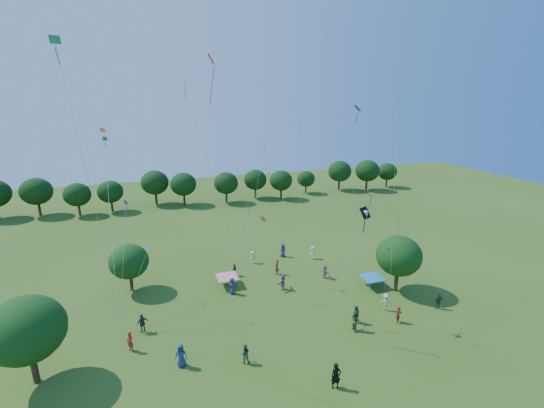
{
  "coord_description": "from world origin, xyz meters",
  "views": [
    {
      "loc": [
        -9.59,
        -14.0,
        19.49
      ],
      "look_at": [
        0.0,
        14.0,
        11.0
      ],
      "focal_mm": 24.0,
      "sensor_mm": 36.0,
      "label": 1
    }
  ],
  "objects_px": {
    "tent_red_stripe": "(227,277)",
    "near_tree_north": "(129,262)",
    "man_in_black": "(336,376)",
    "near_tree_east": "(399,256)",
    "red_high_kite": "(221,106)",
    "near_tree_west": "(26,330)",
    "tent_blue": "(372,278)",
    "pirate_kite": "(365,215)"
  },
  "relations": [
    {
      "from": "near_tree_east",
      "to": "pirate_kite",
      "type": "distance_m",
      "value": 9.6
    },
    {
      "from": "near_tree_east",
      "to": "man_in_black",
      "type": "relative_size",
      "value": 3.1
    },
    {
      "from": "tent_blue",
      "to": "man_in_black",
      "type": "relative_size",
      "value": 1.12
    },
    {
      "from": "near_tree_west",
      "to": "tent_blue",
      "type": "bearing_deg",
      "value": 7.72
    },
    {
      "from": "tent_blue",
      "to": "near_tree_east",
      "type": "bearing_deg",
      "value": -40.58
    },
    {
      "from": "tent_blue",
      "to": "man_in_black",
      "type": "bearing_deg",
      "value": -132.7
    },
    {
      "from": "near_tree_west",
      "to": "man_in_black",
      "type": "relative_size",
      "value": 3.38
    },
    {
      "from": "tent_red_stripe",
      "to": "man_in_black",
      "type": "height_order",
      "value": "man_in_black"
    },
    {
      "from": "tent_red_stripe",
      "to": "near_tree_north",
      "type": "bearing_deg",
      "value": 167.15
    },
    {
      "from": "tent_red_stripe",
      "to": "tent_blue",
      "type": "bearing_deg",
      "value": -19.47
    },
    {
      "from": "tent_blue",
      "to": "man_in_black",
      "type": "xyz_separation_m",
      "value": [
        -10.73,
        -11.63,
        -0.06
      ]
    },
    {
      "from": "near_tree_west",
      "to": "near_tree_north",
      "type": "bearing_deg",
      "value": 62.25
    },
    {
      "from": "near_tree_east",
      "to": "man_in_black",
      "type": "bearing_deg",
      "value": -141.42
    },
    {
      "from": "man_in_black",
      "to": "near_tree_west",
      "type": "bearing_deg",
      "value": 167.35
    },
    {
      "from": "near_tree_north",
      "to": "pirate_kite",
      "type": "xyz_separation_m",
      "value": [
        19.84,
        -12.3,
        6.76
      ]
    },
    {
      "from": "tent_blue",
      "to": "red_high_kite",
      "type": "height_order",
      "value": "red_high_kite"
    },
    {
      "from": "near_tree_west",
      "to": "tent_red_stripe",
      "type": "bearing_deg",
      "value": 30.54
    },
    {
      "from": "near_tree_east",
      "to": "red_high_kite",
      "type": "height_order",
      "value": "red_high_kite"
    },
    {
      "from": "tent_red_stripe",
      "to": "tent_blue",
      "type": "distance_m",
      "value": 15.71
    },
    {
      "from": "near_tree_north",
      "to": "pirate_kite",
      "type": "relative_size",
      "value": 0.55
    },
    {
      "from": "tent_red_stripe",
      "to": "pirate_kite",
      "type": "xyz_separation_m",
      "value": [
        10.03,
        -10.06,
        9.08
      ]
    },
    {
      "from": "tent_red_stripe",
      "to": "red_high_kite",
      "type": "xyz_separation_m",
      "value": [
        -1.12,
        -5.93,
        17.97
      ]
    },
    {
      "from": "red_high_kite",
      "to": "near_tree_east",
      "type": "bearing_deg",
      "value": -2.88
    },
    {
      "from": "near_tree_west",
      "to": "near_tree_north",
      "type": "height_order",
      "value": "near_tree_west"
    },
    {
      "from": "man_in_black",
      "to": "red_high_kite",
      "type": "relative_size",
      "value": 0.09
    },
    {
      "from": "near_tree_west",
      "to": "near_tree_north",
      "type": "relative_size",
      "value": 1.28
    },
    {
      "from": "red_high_kite",
      "to": "man_in_black",
      "type": "bearing_deg",
      "value": -64.56
    },
    {
      "from": "man_in_black",
      "to": "pirate_kite",
      "type": "distance_m",
      "value": 12.85
    },
    {
      "from": "near_tree_west",
      "to": "near_tree_north",
      "type": "xyz_separation_m",
      "value": [
        6.13,
        11.64,
        -0.96
      ]
    },
    {
      "from": "tent_blue",
      "to": "pirate_kite",
      "type": "bearing_deg",
      "value": -134.75
    },
    {
      "from": "near_tree_north",
      "to": "near_tree_east",
      "type": "relative_size",
      "value": 0.85
    },
    {
      "from": "near_tree_west",
      "to": "man_in_black",
      "type": "xyz_separation_m",
      "value": [
        20.02,
        -7.46,
        -3.33
      ]
    },
    {
      "from": "tent_red_stripe",
      "to": "man_in_black",
      "type": "xyz_separation_m",
      "value": [
        4.08,
        -16.86,
        -0.06
      ]
    },
    {
      "from": "man_in_black",
      "to": "red_high_kite",
      "type": "height_order",
      "value": "red_high_kite"
    },
    {
      "from": "near_tree_east",
      "to": "red_high_kite",
      "type": "bearing_deg",
      "value": 177.12
    },
    {
      "from": "near_tree_east",
      "to": "tent_blue",
      "type": "distance_m",
      "value": 3.83
    },
    {
      "from": "tent_blue",
      "to": "near_tree_north",
      "type": "bearing_deg",
      "value": 163.11
    },
    {
      "from": "near_tree_north",
      "to": "tent_red_stripe",
      "type": "bearing_deg",
      "value": -12.85
    },
    {
      "from": "man_in_black",
      "to": "red_high_kite",
      "type": "xyz_separation_m",
      "value": [
        -5.2,
        10.93,
        18.02
      ]
    },
    {
      "from": "near_tree_east",
      "to": "red_high_kite",
      "type": "relative_size",
      "value": 0.28
    },
    {
      "from": "near_tree_east",
      "to": "red_high_kite",
      "type": "xyz_separation_m",
      "value": [
        -17.78,
        0.9,
        15.02
      ]
    },
    {
      "from": "tent_blue",
      "to": "red_high_kite",
      "type": "relative_size",
      "value": 0.1
    }
  ]
}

